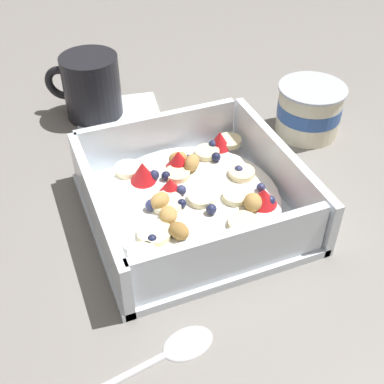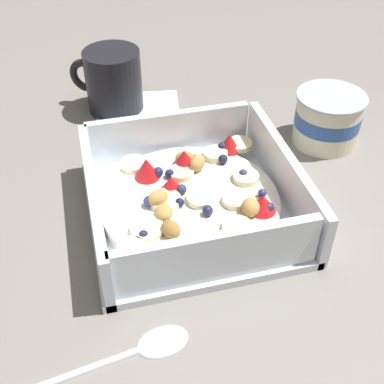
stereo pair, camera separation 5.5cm
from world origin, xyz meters
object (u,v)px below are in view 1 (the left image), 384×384
at_px(spoon, 161,355).
at_px(coffee_mug, 91,87).
at_px(folded_napkin, 119,116).
at_px(fruit_bowl, 192,197).
at_px(yogurt_cup, 309,110).

distance_m(spoon, coffee_mug, 0.41).
relative_size(spoon, folded_napkin, 1.45).
distance_m(coffee_mug, folded_napkin, 0.06).
distance_m(fruit_bowl, spoon, 0.19).
bearing_deg(coffee_mug, yogurt_cup, 59.61).
bearing_deg(yogurt_cup, fruit_bowl, -65.78).
relative_size(fruit_bowl, folded_napkin, 1.86).
relative_size(fruit_bowl, spoon, 1.28).
xyz_separation_m(fruit_bowl, yogurt_cup, (-0.09, 0.21, 0.01)).
relative_size(fruit_bowl, coffee_mug, 2.19).
bearing_deg(folded_napkin, coffee_mug, -127.29).
xyz_separation_m(coffee_mug, folded_napkin, (0.02, 0.03, -0.04)).
bearing_deg(yogurt_cup, coffee_mug, -120.39).
relative_size(spoon, yogurt_cup, 1.92).
bearing_deg(yogurt_cup, spoon, -49.57).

